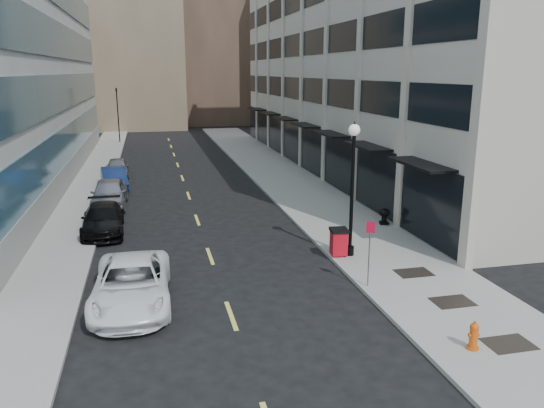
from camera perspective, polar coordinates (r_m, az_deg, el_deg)
name	(u,v)px	position (r m, az deg, el deg)	size (l,w,h in m)	color
ground	(242,345)	(16.35, -3.30, -14.89)	(160.00, 160.00, 0.00)	black
sidewalk_right	(299,189)	(36.36, 2.89, 1.64)	(5.00, 80.00, 0.15)	gray
sidewalk_left	(84,200)	(35.23, -19.56, 0.42)	(3.00, 80.00, 0.15)	gray
building_right	(388,57)	(45.42, 12.42, 15.16)	(15.30, 46.50, 18.25)	#B8B09C
skyline_tan_near	(130,27)	(82.34, -15.02, 17.90)	(14.00, 18.00, 28.00)	#826E55
skyline_brown	(210,10)	(87.20, -6.68, 20.01)	(12.00, 16.00, 34.00)	brown
skyline_tan_far	(68,51)	(92.88, -21.13, 15.11)	(12.00, 14.00, 22.00)	#826E55
skyline_stone	(282,57)	(82.68, 1.13, 15.56)	(10.00, 14.00, 20.00)	#B8B09C
grate_near	(509,344)	(17.50, 24.11, -13.56)	(1.40, 1.00, 0.01)	black
grate_mid	(452,302)	(19.69, 18.84, -9.92)	(1.40, 1.00, 0.01)	black
grate_far	(414,273)	(21.91, 14.99, -7.15)	(1.40, 1.00, 0.01)	black
road_centerline	(192,207)	(32.18, -8.55, -0.28)	(0.15, 68.20, 0.01)	#D8CC4C
traffic_signal	(116,92)	(62.22, -16.40, 11.53)	(0.66, 0.66, 6.98)	black
car_white_van	(132,284)	(19.11, -14.85, -8.32)	(2.59, 5.62, 1.56)	white
car_black_pickup	(103,219)	(27.86, -17.72, -1.56)	(2.00, 4.92, 1.43)	black
car_silver_sedan	(109,194)	(32.95, -17.09, 1.08)	(1.99, 4.96, 1.69)	gray
car_blue_sedan	(114,179)	(37.94, -16.62, 2.62)	(1.58, 4.53, 1.49)	navy
car_grey_sedan	(117,168)	(42.55, -16.29, 3.79)	(1.67, 4.15, 1.41)	slate
fire_hydrant	(474,336)	(16.65, 20.87, -13.08)	(0.35, 0.35, 0.86)	#ED5610
trash_bin	(339,241)	(23.09, 7.19, -3.96)	(0.81, 0.87, 1.21)	#B80C19
lamppost	(353,178)	(22.51, 8.66, 2.76)	(0.48, 0.48, 5.79)	black
sign_post	(370,243)	(19.70, 10.47, -4.10)	(0.30, 0.16, 2.67)	slate
urn_planter	(384,215)	(28.19, 11.98, -1.13)	(0.60, 0.60, 0.83)	black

